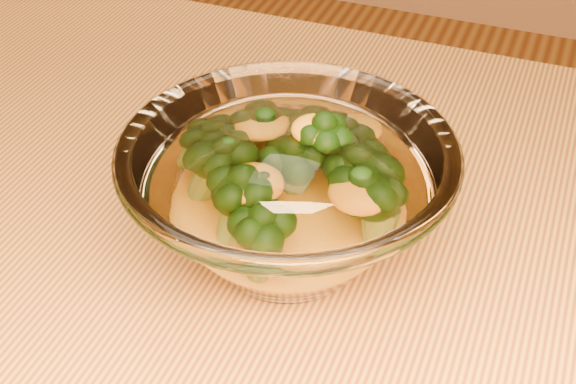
% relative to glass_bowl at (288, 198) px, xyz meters
% --- Properties ---
extents(glass_bowl, '(0.23, 0.23, 0.10)m').
position_rel_glass_bowl_xyz_m(glass_bowl, '(0.00, 0.00, 0.00)').
color(glass_bowl, white).
rests_on(glass_bowl, table).
extents(cheese_sauce, '(0.11, 0.11, 0.03)m').
position_rel_glass_bowl_xyz_m(cheese_sauce, '(-0.00, 0.00, -0.02)').
color(cheese_sauce, orange).
rests_on(cheese_sauce, glass_bowl).
extents(broccoli_heap, '(0.16, 0.14, 0.07)m').
position_rel_glass_bowl_xyz_m(broccoli_heap, '(0.00, 0.01, 0.01)').
color(broccoli_heap, black).
rests_on(broccoli_heap, cheese_sauce).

